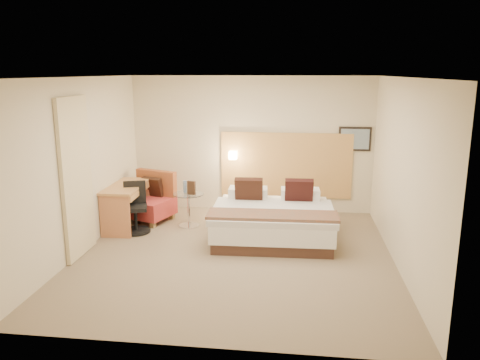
# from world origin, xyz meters

# --- Properties ---
(floor) EXTENTS (4.80, 5.00, 0.02)m
(floor) POSITION_xyz_m (0.00, 0.00, -0.01)
(floor) COLOR #806E56
(floor) RESTS_ON ground
(ceiling) EXTENTS (4.80, 5.00, 0.02)m
(ceiling) POSITION_xyz_m (0.00, 0.00, 2.71)
(ceiling) COLOR silver
(ceiling) RESTS_ON floor
(wall_back) EXTENTS (4.80, 0.02, 2.70)m
(wall_back) POSITION_xyz_m (0.00, 2.51, 1.35)
(wall_back) COLOR beige
(wall_back) RESTS_ON floor
(wall_front) EXTENTS (4.80, 0.02, 2.70)m
(wall_front) POSITION_xyz_m (0.00, -2.51, 1.35)
(wall_front) COLOR beige
(wall_front) RESTS_ON floor
(wall_left) EXTENTS (0.02, 5.00, 2.70)m
(wall_left) POSITION_xyz_m (-2.41, 0.00, 1.35)
(wall_left) COLOR beige
(wall_left) RESTS_ON floor
(wall_right) EXTENTS (0.02, 5.00, 2.70)m
(wall_right) POSITION_xyz_m (2.41, 0.00, 1.35)
(wall_right) COLOR beige
(wall_right) RESTS_ON floor
(headboard_panel) EXTENTS (2.60, 0.04, 1.30)m
(headboard_panel) POSITION_xyz_m (0.70, 2.47, 0.95)
(headboard_panel) COLOR tan
(headboard_panel) RESTS_ON wall_back
(art_frame) EXTENTS (0.62, 0.03, 0.47)m
(art_frame) POSITION_xyz_m (2.02, 2.48, 1.50)
(art_frame) COLOR black
(art_frame) RESTS_ON wall_back
(art_canvas) EXTENTS (0.54, 0.01, 0.39)m
(art_canvas) POSITION_xyz_m (2.02, 2.46, 1.50)
(art_canvas) COLOR #758DA2
(art_canvas) RESTS_ON wall_back
(lamp_arm) EXTENTS (0.02, 0.12, 0.02)m
(lamp_arm) POSITION_xyz_m (-0.35, 2.42, 1.15)
(lamp_arm) COLOR silver
(lamp_arm) RESTS_ON wall_back
(lamp_shade) EXTENTS (0.15, 0.15, 0.15)m
(lamp_shade) POSITION_xyz_m (-0.35, 2.36, 1.15)
(lamp_shade) COLOR #F8E6C1
(lamp_shade) RESTS_ON wall_back
(curtain) EXTENTS (0.06, 0.90, 2.42)m
(curtain) POSITION_xyz_m (-2.36, -0.25, 1.22)
(curtain) COLOR beige
(curtain) RESTS_ON wall_left
(bottle_a) EXTENTS (0.08, 0.08, 0.22)m
(bottle_a) POSITION_xyz_m (-1.10, 1.36, 0.73)
(bottle_a) COLOR #819DC7
(bottle_a) RESTS_ON side_table
(bottle_b) EXTENTS (0.08, 0.08, 0.22)m
(bottle_b) POSITION_xyz_m (-1.00, 1.36, 0.73)
(bottle_b) COLOR #90B5DF
(bottle_b) RESTS_ON side_table
(menu_folder) EXTENTS (0.15, 0.08, 0.24)m
(menu_folder) POSITION_xyz_m (-0.95, 1.25, 0.74)
(menu_folder) COLOR #382317
(menu_folder) RESTS_ON side_table
(bed) EXTENTS (2.06, 2.00, 0.98)m
(bed) POSITION_xyz_m (0.54, 0.93, 0.32)
(bed) COLOR #402820
(bed) RESTS_ON floor
(lounge_chair) EXTENTS (1.07, 1.01, 0.92)m
(lounge_chair) POSITION_xyz_m (-1.86, 1.59, 0.37)
(lounge_chair) COLOR tan
(lounge_chair) RESTS_ON floor
(side_table) EXTENTS (0.66, 0.66, 0.62)m
(side_table) POSITION_xyz_m (-1.02, 1.29, 0.34)
(side_table) COLOR silver
(side_table) RESTS_ON floor
(desk) EXTENTS (0.61, 1.27, 0.79)m
(desk) POSITION_xyz_m (-2.11, 1.12, 0.62)
(desk) COLOR #C0864B
(desk) RESTS_ON floor
(desk_chair) EXTENTS (0.62, 0.62, 0.88)m
(desk_chair) POSITION_xyz_m (-1.89, 0.88, 0.37)
(desk_chair) COLOR black
(desk_chair) RESTS_ON floor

